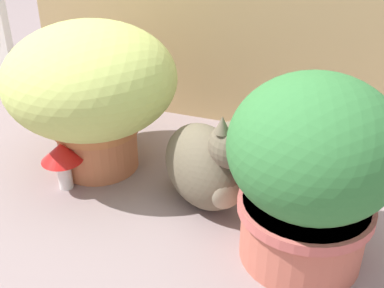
{
  "coord_description": "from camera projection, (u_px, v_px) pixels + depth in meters",
  "views": [
    {
      "loc": [
        0.49,
        -0.89,
        0.76
      ],
      "look_at": [
        0.14,
        0.07,
        0.18
      ],
      "focal_mm": 44.39,
      "sensor_mm": 36.0,
      "label": 1
    }
  ],
  "objects": [
    {
      "name": "ground_plane",
      "position": [
        133.0,
        206.0,
        1.25
      ],
      "size": [
        6.0,
        6.0,
        0.0
      ],
      "primitive_type": "plane",
      "color": "gray"
    },
    {
      "name": "grass_planter",
      "position": [
        92.0,
        87.0,
        1.3
      ],
      "size": [
        0.47,
        0.47,
        0.43
      ],
      "color": "#B86944",
      "rests_on": "ground"
    },
    {
      "name": "leafy_planter",
      "position": [
        311.0,
        169.0,
        0.98
      ],
      "size": [
        0.35,
        0.35,
        0.43
      ],
      "color": "#BD614F",
      "rests_on": "ground"
    },
    {
      "name": "cat",
      "position": [
        208.0,
        165.0,
        1.19
      ],
      "size": [
        0.32,
        0.32,
        0.32
      ],
      "color": "brown",
      "rests_on": "ground"
    },
    {
      "name": "mushroom_ornament_red",
      "position": [
        62.0,
        156.0,
        1.27
      ],
      "size": [
        0.11,
        0.11,
        0.14
      ],
      "color": "silver",
      "rests_on": "ground"
    }
  ]
}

